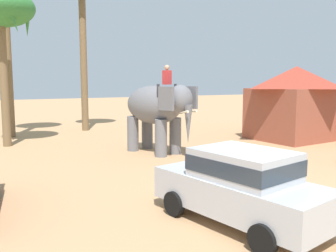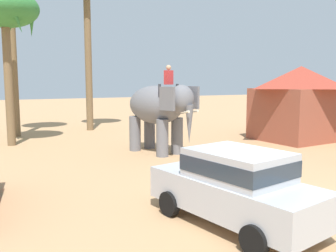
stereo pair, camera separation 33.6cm
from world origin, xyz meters
name	(u,v)px [view 1 (the left image)]	position (x,y,z in m)	size (l,w,h in m)	color
ground_plane	(267,208)	(0.00, 0.00, 0.00)	(120.00, 120.00, 0.00)	tan
car_sedan_foreground	(241,184)	(-1.27, -0.46, 0.93)	(2.41, 4.34, 1.70)	#B7BABF
elephant_with_mahout	(157,109)	(0.80, 7.67, 1.99)	(2.49, 4.02, 3.88)	slate
palm_tree_behind_elephant	(0,12)	(-4.94, 12.76, 6.45)	(3.20, 3.20, 7.55)	brown
roadside_hut	(295,101)	(9.28, 7.56, 2.12)	(5.26, 4.51, 4.00)	#994C38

